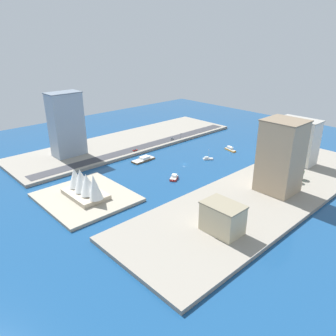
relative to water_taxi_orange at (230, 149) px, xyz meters
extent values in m
plane|color=navy|center=(5.83, 57.70, -1.46)|extent=(440.00, 440.00, 0.00)
cube|color=gray|center=(-74.19, 57.70, -0.20)|extent=(70.00, 240.00, 2.51)
cube|color=gray|center=(85.85, 57.70, -0.20)|extent=(70.00, 240.00, 2.51)
cube|color=#A89E89|center=(6.59, 153.48, -0.46)|extent=(61.80, 55.67, 2.00)
cube|color=#38383D|center=(61.00, 57.70, 1.13)|extent=(12.50, 228.00, 0.15)
cube|color=orange|center=(-0.23, 0.06, -0.79)|extent=(13.56, 6.89, 1.32)
cone|color=orange|center=(-6.88, 1.80, -0.79)|extent=(1.45, 1.45, 1.19)
cube|color=white|center=(0.56, -0.15, 1.10)|extent=(6.96, 4.56, 2.46)
cube|color=beige|center=(-0.23, 0.06, -0.08)|extent=(13.01, 6.61, 0.10)
cube|color=white|center=(-1.46, 34.67, -0.83)|extent=(7.74, 8.52, 1.25)
cone|color=white|center=(-4.43, 31.07, -0.83)|extent=(1.58, 1.58, 1.12)
cube|color=white|center=(-0.57, 35.76, 0.49)|extent=(3.57, 3.78, 1.39)
cube|color=beige|center=(-1.46, 34.67, -0.16)|extent=(7.43, 8.18, 0.10)
cylinder|color=silver|center=(-1.74, 34.34, 3.99)|extent=(0.24, 0.24, 8.39)
cube|color=red|center=(-11.54, 87.03, -0.58)|extent=(9.14, 10.52, 1.74)
cone|color=red|center=(-14.30, 91.38, -0.58)|extent=(2.17, 2.17, 1.57)
cube|color=white|center=(-10.81, 85.87, 1.19)|extent=(5.11, 5.11, 1.81)
cube|color=beige|center=(-11.54, 87.03, 0.34)|extent=(8.78, 10.10, 0.10)
cube|color=brown|center=(36.19, 78.87, -0.75)|extent=(8.87, 22.15, 1.42)
cone|color=brown|center=(35.70, 90.15, -0.75)|extent=(1.33, 1.33, 1.28)
cube|color=white|center=(36.27, 77.05, 1.01)|extent=(6.22, 9.04, 2.09)
cube|color=beige|center=(36.19, 78.87, 0.01)|extent=(8.51, 21.26, 0.10)
cube|color=tan|center=(-78.36, 51.39, 25.92)|extent=(24.90, 23.32, 49.73)
cube|color=#7C6B55|center=(-78.36, 51.39, 51.19)|extent=(25.90, 24.25, 0.80)
cube|color=silver|center=(-59.95, -10.83, 19.42)|extent=(31.73, 17.24, 36.72)
cube|color=#9D9992|center=(-59.95, -10.83, 38.18)|extent=(33.00, 17.92, 0.80)
cube|color=#8C9EB2|center=(89.11, 121.90, 28.83)|extent=(16.91, 27.59, 55.55)
cube|color=slate|center=(89.11, 121.90, 57.01)|extent=(17.59, 28.69, 0.80)
cube|color=#C6B793|center=(-84.46, 120.76, 9.25)|extent=(21.55, 15.02, 16.39)
cube|color=gray|center=(-84.46, 120.76, 17.85)|extent=(22.41, 15.62, 0.80)
cylinder|color=black|center=(57.00, 70.74, 1.53)|extent=(0.25, 0.64, 0.64)
cylinder|color=black|center=(55.46, 70.75, 1.53)|extent=(0.25, 0.64, 0.64)
cylinder|color=black|center=(57.02, 74.04, 1.53)|extent=(0.25, 0.64, 0.64)
cylinder|color=black|center=(55.48, 74.05, 1.53)|extent=(0.25, 0.64, 0.64)
cube|color=red|center=(56.24, 72.40, 1.82)|extent=(1.76, 4.73, 0.79)
cube|color=#262D38|center=(56.24, 72.63, 2.44)|extent=(1.54, 2.65, 0.45)
cylinder|color=black|center=(59.24, 20.35, 1.53)|extent=(0.25, 0.64, 0.64)
cylinder|color=black|center=(57.67, 20.36, 1.53)|extent=(0.25, 0.64, 0.64)
cylinder|color=black|center=(59.25, 23.31, 1.53)|extent=(0.25, 0.64, 0.64)
cylinder|color=black|center=(57.68, 23.31, 1.53)|extent=(0.25, 0.64, 0.64)
cube|color=#B7B7BC|center=(58.46, 21.83, 1.78)|extent=(1.79, 4.23, 0.71)
cube|color=#262D38|center=(58.46, 22.04, 2.41)|extent=(1.57, 2.37, 0.53)
cylinder|color=black|center=(53.18, 14.35, 3.81)|extent=(0.18, 0.18, 5.50)
cube|color=black|center=(53.18, 14.35, 7.06)|extent=(0.36, 0.36, 1.00)
sphere|color=red|center=(53.18, 14.35, 7.41)|extent=(0.24, 0.24, 0.24)
sphere|color=yellow|center=(53.18, 14.35, 7.06)|extent=(0.24, 0.24, 0.24)
sphere|color=green|center=(53.18, 14.35, 6.71)|extent=(0.24, 0.24, 0.24)
cube|color=#BCAD93|center=(6.59, 153.48, 2.04)|extent=(31.93, 20.58, 3.00)
cone|color=white|center=(-6.48, 153.48, 11.85)|extent=(11.41, 9.38, 17.66)
cone|color=white|center=(2.71, 153.48, 10.72)|extent=(14.51, 11.99, 16.37)
cone|color=white|center=(10.36, 153.48, 11.18)|extent=(15.02, 12.42, 17.30)
cone|color=white|center=(19.10, 153.48, 10.13)|extent=(13.26, 11.40, 14.74)
cylinder|color=brown|center=(-68.51, 13.39, 2.96)|extent=(0.50, 0.50, 3.80)
sphere|color=#2D7233|center=(-68.51, 13.39, 7.47)|extent=(6.52, 6.52, 6.52)
cylinder|color=brown|center=(-80.13, 20.87, 2.91)|extent=(0.50, 0.50, 3.71)
sphere|color=#2D7233|center=(-80.13, 20.87, 7.19)|extent=(6.06, 6.06, 6.06)
cylinder|color=brown|center=(-81.64, 28.37, 2.41)|extent=(0.50, 0.50, 2.70)
sphere|color=#2D7233|center=(-81.64, 28.37, 5.75)|extent=(4.97, 4.97, 4.97)
camera|label=1|loc=(-177.31, 248.92, 103.00)|focal=34.98mm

